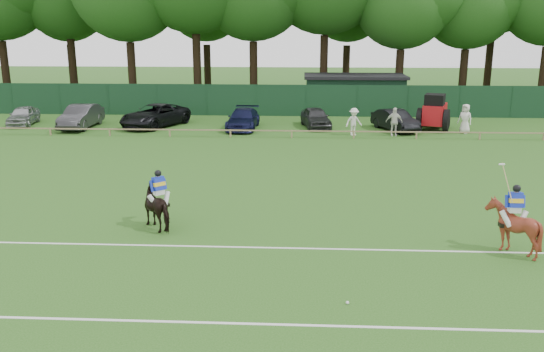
# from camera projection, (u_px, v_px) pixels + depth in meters

# --- Properties ---
(ground) EXTENTS (160.00, 160.00, 0.00)m
(ground) POSITION_uv_depth(u_px,v_px,m) (253.00, 237.00, 20.02)
(ground) COLOR #1E4C14
(ground) RESTS_ON ground
(horse_dark) EXTENTS (1.90, 1.95, 1.58)m
(horse_dark) POSITION_uv_depth(u_px,v_px,m) (160.00, 207.00, 20.74)
(horse_dark) COLOR black
(horse_dark) RESTS_ON ground
(horse_chestnut) EXTENTS (1.40, 1.57, 1.73)m
(horse_chestnut) POSITION_uv_depth(u_px,v_px,m) (512.00, 227.00, 18.46)
(horse_chestnut) COLOR maroon
(horse_chestnut) RESTS_ON ground
(sedan_silver) EXTENTS (2.22, 4.19, 1.36)m
(sedan_silver) POSITION_uv_depth(u_px,v_px,m) (23.00, 116.00, 41.92)
(sedan_silver) COLOR #9D9EA2
(sedan_silver) RESTS_ON ground
(sedan_grey) EXTENTS (1.78, 4.93, 1.62)m
(sedan_grey) POSITION_uv_depth(u_px,v_px,m) (81.00, 116.00, 40.67)
(sedan_grey) COLOR #2D2D30
(sedan_grey) RESTS_ON ground
(suv_black) EXTENTS (4.77, 6.28, 1.59)m
(suv_black) POSITION_uv_depth(u_px,v_px,m) (155.00, 116.00, 41.18)
(suv_black) COLOR black
(suv_black) RESTS_ON ground
(sedan_navy) EXTENTS (2.18, 4.91, 1.40)m
(sedan_navy) POSITION_uv_depth(u_px,v_px,m) (243.00, 119.00, 40.28)
(sedan_navy) COLOR #111436
(sedan_navy) RESTS_ON ground
(hatch_grey) EXTENTS (2.42, 4.41, 1.42)m
(hatch_grey) POSITION_uv_depth(u_px,v_px,m) (316.00, 118.00, 40.85)
(hatch_grey) COLOR #2D2E30
(hatch_grey) RESTS_ON ground
(estate_black) EXTENTS (3.06, 4.57, 1.42)m
(estate_black) POSITION_uv_depth(u_px,v_px,m) (395.00, 120.00, 39.68)
(estate_black) COLOR black
(estate_black) RESTS_ON ground
(spectator_left) EXTENTS (1.34, 1.08, 1.81)m
(spectator_left) POSITION_uv_depth(u_px,v_px,m) (354.00, 122.00, 37.93)
(spectator_left) COLOR silver
(spectator_left) RESTS_ON ground
(spectator_mid) EXTENTS (1.12, 0.52, 1.87)m
(spectator_mid) POSITION_uv_depth(u_px,v_px,m) (394.00, 122.00, 37.73)
(spectator_mid) COLOR silver
(spectator_mid) RESTS_ON ground
(spectator_right) EXTENTS (1.14, 1.10, 1.98)m
(spectator_right) POSITION_uv_depth(u_px,v_px,m) (465.00, 119.00, 38.61)
(spectator_right) COLOR silver
(spectator_right) RESTS_ON ground
(rider_dark) EXTENTS (0.78, 0.74, 1.41)m
(rider_dark) POSITION_uv_depth(u_px,v_px,m) (159.00, 188.00, 20.55)
(rider_dark) COLOR silver
(rider_dark) RESTS_ON ground
(rider_chestnut) EXTENTS (0.94, 0.58, 2.05)m
(rider_chestnut) POSITION_uv_depth(u_px,v_px,m) (515.00, 204.00, 18.25)
(rider_chestnut) COLOR silver
(rider_chestnut) RESTS_ON ground
(polo_ball) EXTENTS (0.09, 0.09, 0.09)m
(polo_ball) POSITION_uv_depth(u_px,v_px,m) (347.00, 303.00, 15.20)
(polo_ball) COLOR silver
(polo_ball) RESTS_ON ground
(pitch_lines) EXTENTS (60.00, 5.10, 0.01)m
(pitch_lines) POSITION_uv_depth(u_px,v_px,m) (243.00, 280.00, 16.64)
(pitch_lines) COLOR silver
(pitch_lines) RESTS_ON ground
(pitch_rail) EXTENTS (62.10, 0.10, 0.50)m
(pitch_rail) POSITION_uv_depth(u_px,v_px,m) (276.00, 131.00, 37.28)
(pitch_rail) COLOR #997F5B
(pitch_rail) RESTS_ON ground
(perimeter_fence) EXTENTS (92.08, 0.08, 2.50)m
(perimeter_fence) POSITION_uv_depth(u_px,v_px,m) (281.00, 100.00, 45.76)
(perimeter_fence) COLOR #14351E
(perimeter_fence) RESTS_ON ground
(utility_shed) EXTENTS (8.40, 4.40, 3.04)m
(utility_shed) POSITION_uv_depth(u_px,v_px,m) (354.00, 93.00, 48.27)
(utility_shed) COLOR #14331E
(utility_shed) RESTS_ON ground
(tree_row) EXTENTS (96.00, 12.00, 21.00)m
(tree_row) POSITION_uv_depth(u_px,v_px,m) (306.00, 103.00, 53.70)
(tree_row) COLOR #26561C
(tree_row) RESTS_ON ground
(tractor) EXTENTS (2.88, 3.48, 2.51)m
(tractor) POSITION_uv_depth(u_px,v_px,m) (434.00, 113.00, 39.77)
(tractor) COLOR #AF1016
(tractor) RESTS_ON ground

